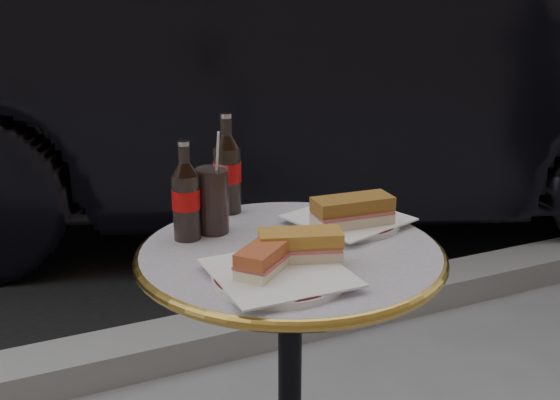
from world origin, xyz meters
name	(u,v)px	position (x,y,z in m)	size (l,w,h in m)	color
asphalt_road	(35,128)	(0.00, 5.00, 0.00)	(40.00, 8.00, 0.00)	black
curb	(175,345)	(0.00, 0.90, 0.05)	(40.00, 0.20, 0.12)	gray
plate_left	(279,277)	(-0.08, -0.13, 0.74)	(0.24, 0.24, 0.01)	white
plate_right	(348,221)	(0.18, 0.08, 0.74)	(0.23, 0.23, 0.01)	silver
sandwich_left_a	(266,259)	(-0.10, -0.11, 0.77)	(0.14, 0.07, 0.05)	#AF502C
sandwich_left_b	(300,247)	(-0.02, -0.09, 0.77)	(0.15, 0.07, 0.05)	#B67C2E
sandwich_right	(352,212)	(0.16, 0.04, 0.77)	(0.17, 0.08, 0.06)	#8D5E23
cola_bottle_left	(185,191)	(-0.17, 0.14, 0.84)	(0.06, 0.06, 0.21)	black
cola_bottle_right	(227,163)	(-0.03, 0.27, 0.85)	(0.06, 0.06, 0.23)	black
cola_glass	(213,200)	(-0.11, 0.15, 0.80)	(0.07, 0.07, 0.14)	black
parked_car	(304,71)	(1.07, 2.05, 0.78)	(4.74, 1.64, 1.56)	black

